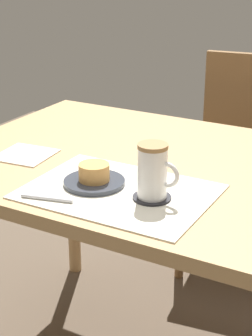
# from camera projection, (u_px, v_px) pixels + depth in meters

# --- Properties ---
(dining_table) EXTENTS (1.22, 0.85, 0.72)m
(dining_table) POSITION_uv_depth(u_px,v_px,m) (159.00, 187.00, 1.59)
(dining_table) COLOR tan
(dining_table) RESTS_ON ground_plane
(wooden_chair) EXTENTS (0.47, 0.47, 0.87)m
(wooden_chair) POSITION_uv_depth(u_px,v_px,m) (241.00, 154.00, 2.31)
(wooden_chair) COLOR brown
(wooden_chair) RESTS_ON ground_plane
(placemat) EXTENTS (0.45, 0.33, 0.00)m
(placemat) POSITION_uv_depth(u_px,v_px,m) (118.00, 191.00, 1.38)
(placemat) COLOR silver
(placemat) RESTS_ON dining_table
(pastry_plate) EXTENTS (0.15, 0.15, 0.01)m
(pastry_plate) POSITION_uv_depth(u_px,v_px,m) (94.00, 182.00, 1.41)
(pastry_plate) COLOR #333842
(pastry_plate) RESTS_ON placemat
(pastry) EXTENTS (0.08, 0.08, 0.04)m
(pastry) POSITION_uv_depth(u_px,v_px,m) (94.00, 172.00, 1.40)
(pastry) COLOR tan
(pastry) RESTS_ON pastry_plate
(coffee_coaster) EXTENTS (0.09, 0.09, 0.00)m
(coffee_coaster) POSITION_uv_depth(u_px,v_px,m) (152.00, 197.00, 1.33)
(coffee_coaster) COLOR #232328
(coffee_coaster) RESTS_ON placemat
(coffee_mug) EXTENTS (0.10, 0.07, 0.13)m
(coffee_mug) POSITION_uv_depth(u_px,v_px,m) (153.00, 171.00, 1.31)
(coffee_mug) COLOR white
(coffee_mug) RESTS_ON coffee_coaster
(teaspoon) EXTENTS (0.13, 0.04, 0.01)m
(teaspoon) POSITION_uv_depth(u_px,v_px,m) (47.00, 198.00, 1.32)
(teaspoon) COLOR silver
(teaspoon) RESTS_ON placemat
(paper_napkin) EXTENTS (0.16, 0.16, 0.00)m
(paper_napkin) POSITION_uv_depth(u_px,v_px,m) (25.00, 155.00, 1.61)
(paper_napkin) COLOR silver
(paper_napkin) RESTS_ON dining_table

